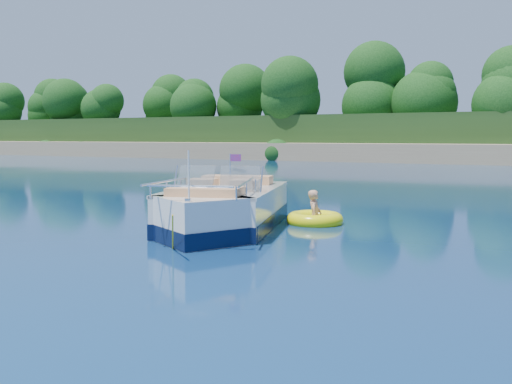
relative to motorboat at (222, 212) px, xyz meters
The scene contains 6 objects.
ground 1.03m from the motorboat, 123.78° to the right, with size 160.00×160.00×0.00m, color #091541.
shoreline 62.99m from the motorboat, 90.48° to the left, with size 170.00×59.00×6.00m.
treeline 40.56m from the motorboat, 90.69° to the left, with size 150.00×7.12×8.19m.
motorboat is the anchor object (origin of this frame).
tow_tube 2.40m from the motorboat, 49.45° to the left, with size 1.82×1.82×0.36m.
boy 2.38m from the motorboat, 47.94° to the left, with size 0.49×0.32×1.33m, color tan.
Camera 1 is at (6.95, -10.26, 2.11)m, focal length 40.00 mm.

